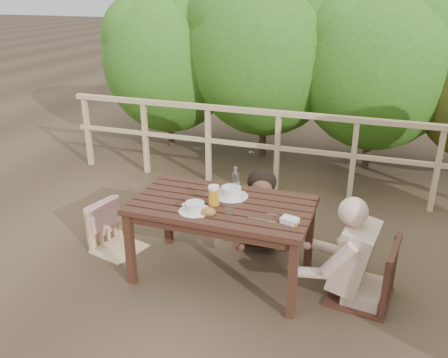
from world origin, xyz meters
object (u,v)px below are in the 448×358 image
(woman, at_px, (262,182))
(soup_far, at_px, (231,192))
(bread_roll, at_px, (209,212))
(bottle, at_px, (235,182))
(table, at_px, (222,241))
(diner_right, at_px, (373,220))
(chair_far, at_px, (261,201))
(soup_near, at_px, (195,207))
(butter_tub, at_px, (290,221))
(tumbler, at_px, (229,212))
(chair_right, at_px, (366,243))
(beer_glass, at_px, (214,196))
(chair_left, at_px, (116,210))

(woman, distance_m, soup_far, 0.62)
(bread_roll, relative_size, bottle, 0.42)
(table, distance_m, diner_right, 1.26)
(chair_far, height_order, soup_near, chair_far)
(woman, relative_size, soup_near, 4.69)
(soup_near, xyz_separation_m, butter_tub, (0.76, 0.05, -0.02))
(tumbler, height_order, butter_tub, tumbler)
(bread_roll, relative_size, butter_tub, 0.90)
(table, distance_m, soup_near, 0.47)
(chair_right, distance_m, beer_glass, 1.26)
(table, distance_m, beer_glass, 0.44)
(chair_right, distance_m, woman, 1.24)
(chair_left, distance_m, beer_glass, 1.10)
(chair_far, bearing_deg, diner_right, -46.76)
(soup_far, xyz_separation_m, butter_tub, (0.58, -0.32, -0.02))
(chair_far, relative_size, woman, 0.70)
(bread_roll, relative_size, beer_glass, 0.66)
(chair_left, bearing_deg, butter_tub, -83.84)
(soup_far, height_order, beer_glass, beer_glass)
(chair_far, relative_size, tumbler, 10.34)
(bottle, height_order, tumbler, bottle)
(beer_glass, height_order, bottle, bottle)
(chair_left, relative_size, diner_right, 0.60)
(bottle, bearing_deg, butter_tub, -31.41)
(soup_near, relative_size, butter_tub, 2.00)
(soup_far, bearing_deg, bottle, 24.47)
(woman, bearing_deg, table, 64.42)
(table, height_order, soup_near, soup_near)
(bottle, bearing_deg, soup_near, -119.61)
(beer_glass, bearing_deg, diner_right, 5.53)
(chair_far, distance_m, woman, 0.19)
(beer_glass, xyz_separation_m, tumbler, (0.18, -0.14, -0.05))
(chair_right, xyz_separation_m, butter_tub, (-0.57, -0.23, 0.21))
(beer_glass, height_order, tumbler, beer_glass)
(soup_far, relative_size, bottle, 1.04)
(table, bearing_deg, soup_near, -125.57)
(table, bearing_deg, bottle, 69.36)
(bread_roll, height_order, tumbler, tumbler)
(chair_right, xyz_separation_m, bread_roll, (-1.21, -0.30, 0.22))
(chair_far, distance_m, soup_near, 1.04)
(soup_near, height_order, bottle, bottle)
(chair_left, distance_m, bottle, 1.22)
(table, bearing_deg, butter_tub, -15.40)
(chair_far, bearing_deg, chair_right, -47.50)
(beer_glass, bearing_deg, chair_left, 172.96)
(beer_glass, bearing_deg, chair_far, 76.17)
(chair_left, xyz_separation_m, butter_tub, (1.69, -0.24, 0.29))
(chair_right, bearing_deg, bottle, -87.54)
(soup_far, relative_size, butter_tub, 2.23)
(chair_left, bearing_deg, soup_near, -92.98)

